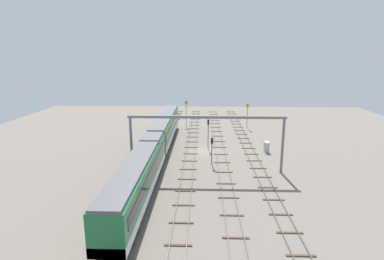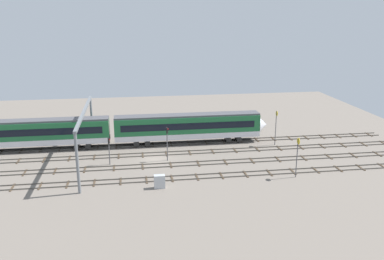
{
  "view_description": "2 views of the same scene",
  "coord_description": "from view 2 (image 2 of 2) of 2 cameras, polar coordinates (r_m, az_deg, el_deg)",
  "views": [
    {
      "loc": [
        -50.81,
        0.49,
        15.56
      ],
      "look_at": [
        5.77,
        2.49,
        2.25
      ],
      "focal_mm": 29.3,
      "sensor_mm": 36.0,
      "label": 1
    },
    {
      "loc": [
        -3.2,
        -57.77,
        21.19
      ],
      "look_at": [
        5.9,
        2.9,
        3.57
      ],
      "focal_mm": 38.54,
      "sensor_mm": 36.0,
      "label": 2
    }
  ],
  "objects": [
    {
      "name": "speed_sign_near_foreground",
      "position": [
        55.73,
        14.37,
        -3.05
      ],
      "size": [
        0.14,
        0.86,
        5.45
      ],
      "color": "#4C4C51",
      "rests_on": "ground"
    },
    {
      "name": "track_near_foreground",
      "position": [
        54.66,
        -4.54,
        -6.76
      ],
      "size": [
        80.34,
        2.4,
        0.16
      ],
      "color": "#59544C",
      "rests_on": "ground"
    },
    {
      "name": "train",
      "position": [
        67.86,
        -10.51,
        -0.1
      ],
      "size": [
        50.4,
        3.24,
        4.8
      ],
      "color": "#1E6638",
      "rests_on": "ground"
    },
    {
      "name": "overhead_gantry",
      "position": [
        60.06,
        -14.64,
        0.99
      ],
      "size": [
        0.4,
        21.16,
        7.88
      ],
      "color": "slate",
      "rests_on": "ground"
    },
    {
      "name": "ground_plane",
      "position": [
        61.61,
        -5.05,
        -4.15
      ],
      "size": [
        96.34,
        96.34,
        0.0
      ],
      "primitive_type": "plane",
      "color": "slate"
    },
    {
      "name": "track_middle",
      "position": [
        63.93,
        -5.19,
        -3.34
      ],
      "size": [
        80.34,
        2.4,
        0.16
      ],
      "color": "#59544C",
      "rests_on": "ground"
    },
    {
      "name": "signal_light_trackside_approach",
      "position": [
        59.94,
        -11.41,
        -2.31
      ],
      "size": [
        0.31,
        0.32,
        4.02
      ],
      "color": "#4C4C51",
      "rests_on": "ground"
    },
    {
      "name": "track_second_near",
      "position": [
        59.27,
        -4.89,
        -4.91
      ],
      "size": [
        80.34,
        2.4,
        0.16
      ],
      "color": "#59544C",
      "rests_on": "ground"
    },
    {
      "name": "signal_light_trackside_departure",
      "position": [
        60.25,
        -3.46,
        -1.28
      ],
      "size": [
        0.31,
        0.32,
        5.08
      ],
      "color": "#4C4C51",
      "rests_on": "ground"
    },
    {
      "name": "track_with_train",
      "position": [
        68.64,
        -5.45,
        -1.97
      ],
      "size": [
        80.34,
        2.4,
        0.16
      ],
      "color": "#59544C",
      "rests_on": "ground"
    },
    {
      "name": "speed_sign_mid_trackside",
      "position": [
        68.58,
        11.55,
        0.87
      ],
      "size": [
        0.14,
        0.85,
        5.78
      ],
      "color": "#4C4C51",
      "rests_on": "ground"
    },
    {
      "name": "relay_cabinet",
      "position": [
        51.84,
        -4.51,
        -7.13
      ],
      "size": [
        1.38,
        0.73,
        1.7
      ],
      "color": "#B2B7BC",
      "rests_on": "ground"
    }
  ]
}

